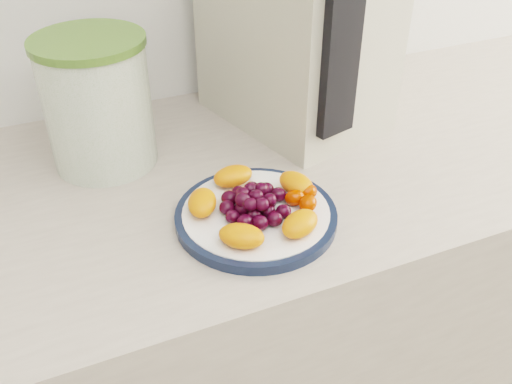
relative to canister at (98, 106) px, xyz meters
name	(u,v)px	position (x,y,z in m)	size (l,w,h in m)	color
counter	(264,341)	(0.24, -0.11, -0.55)	(3.50, 0.60, 0.90)	#B2A596
cabinet_face	(264,350)	(0.24, -0.11, -0.58)	(3.48, 0.58, 0.84)	#896D50
plate_rim	(256,216)	(0.16, -0.25, -0.09)	(0.23, 0.23, 0.01)	#131E35
plate_face	(256,216)	(0.16, -0.25, -0.09)	(0.21, 0.21, 0.02)	white
canister	(98,106)	(0.00, 0.00, 0.00)	(0.17, 0.17, 0.20)	#315C12
canister_lid	(87,41)	(0.00, 0.00, 0.11)	(0.17, 0.17, 0.01)	#4D702C
appliance_body	(297,14)	(0.36, 0.02, 0.09)	(0.22, 0.31, 0.39)	#B6B19C
appliance_panel	(341,46)	(0.34, -0.15, 0.10)	(0.07, 0.02, 0.29)	black
fruit_plate	(258,203)	(0.17, -0.25, -0.07)	(0.20, 0.20, 0.04)	#FD6111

